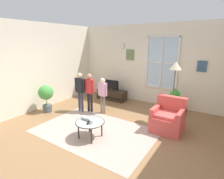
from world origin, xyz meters
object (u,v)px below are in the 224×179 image
object	(u,v)px
armchair	(168,119)
person_black_shirt	(80,88)
coffee_table	(90,123)
potted_plant_corner	(46,95)
tv_stand	(112,95)
person_pink_shirt	(103,92)
person_red_shirt	(90,88)
television	(112,85)
potted_plant_by_window	(174,101)
floor_lamp	(175,72)
cup	(92,122)
book_stack	(88,119)
remote_near_books	(88,123)

from	to	relation	value
armchair	person_black_shirt	world-z (taller)	person_black_shirt
coffee_table	potted_plant_corner	xyz separation A→B (m)	(-2.26, 0.48, 0.19)
coffee_table	person_black_shirt	xyz separation A→B (m)	(-1.36, 1.14, 0.43)
tv_stand	armchair	world-z (taller)	armchair
person_pink_shirt	person_red_shirt	distance (m)	0.45
person_red_shirt	tv_stand	bearing A→B (deg)	93.97
armchair	tv_stand	bearing A→B (deg)	153.08
television	person_black_shirt	world-z (taller)	person_black_shirt
armchair	potted_plant_by_window	bearing A→B (deg)	98.05
coffee_table	floor_lamp	world-z (taller)	floor_lamp
floor_lamp	television	bearing A→B (deg)	165.22
tv_stand	cup	bearing A→B (deg)	-65.42
person_black_shirt	potted_plant_corner	bearing A→B (deg)	-144.06
book_stack	potted_plant_corner	size ratio (longest dim) A/B	0.31
remote_near_books	person_pink_shirt	xyz separation A→B (m)	(-0.67, 1.50, 0.30)
coffee_table	potted_plant_corner	bearing A→B (deg)	167.91
armchair	remote_near_books	bearing A→B (deg)	-133.94
person_black_shirt	person_red_shirt	world-z (taller)	person_black_shirt
tv_stand	potted_plant_by_window	bearing A→B (deg)	0.98
person_pink_shirt	potted_plant_by_window	world-z (taller)	person_pink_shirt
book_stack	potted_plant_corner	xyz separation A→B (m)	(-2.14, 0.43, 0.13)
cup	potted_plant_corner	xyz separation A→B (m)	(-2.36, 0.54, 0.11)
television	armchair	world-z (taller)	armchair
cup	potted_plant_by_window	distance (m)	3.04
potted_plant_by_window	floor_lamp	xyz separation A→B (m)	(0.11, -0.71, 1.08)
television	floor_lamp	size ratio (longest dim) A/B	0.34
television	remote_near_books	bearing A→B (deg)	-67.14
cup	potted_plant_by_window	world-z (taller)	potted_plant_by_window
person_pink_shirt	television	bearing A→B (deg)	111.50
armchair	potted_plant_by_window	distance (m)	1.39
potted_plant_corner	cup	bearing A→B (deg)	-12.77
coffee_table	book_stack	xyz separation A→B (m)	(-0.12, 0.05, 0.06)
tv_stand	cup	world-z (taller)	cup
person_black_shirt	potted_plant_by_window	distance (m)	3.12
coffee_table	cup	bearing A→B (deg)	-26.57
book_stack	cup	bearing A→B (deg)	-24.56
armchair	person_red_shirt	world-z (taller)	person_red_shirt
cup	armchair	bearing A→B (deg)	46.93
television	person_red_shirt	size ratio (longest dim) A/B	0.46
armchair	person_black_shirt	bearing A→B (deg)	-174.80
remote_near_books	potted_plant_by_window	world-z (taller)	potted_plant_by_window
cup	person_red_shirt	world-z (taller)	person_red_shirt
potted_plant_corner	tv_stand	bearing A→B (deg)	63.90
person_black_shirt	potted_plant_by_window	bearing A→B (deg)	31.83
television	book_stack	bearing A→B (deg)	-68.58
armchair	potted_plant_corner	bearing A→B (deg)	-166.26
potted_plant_corner	television	bearing A→B (deg)	63.87
tv_stand	television	xyz separation A→B (m)	(0.00, -0.00, 0.41)
television	person_pink_shirt	xyz separation A→B (m)	(0.52, -1.31, 0.12)
person_black_shirt	person_red_shirt	distance (m)	0.32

